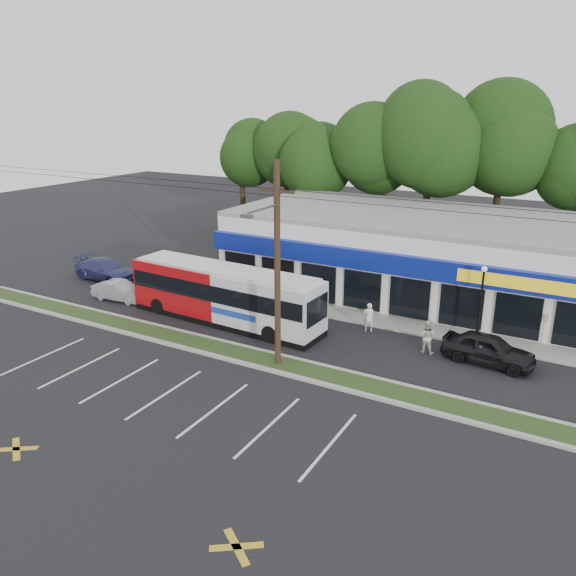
% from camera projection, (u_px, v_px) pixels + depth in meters
% --- Properties ---
extents(ground, '(120.00, 120.00, 0.00)m').
position_uv_depth(ground, '(217.00, 359.00, 28.45)').
color(ground, black).
rests_on(ground, ground).
extents(grass_strip, '(40.00, 1.60, 0.12)m').
position_uv_depth(grass_strip, '(228.00, 351.00, 29.26)').
color(grass_strip, '#1B3214').
rests_on(grass_strip, ground).
extents(curb_south, '(40.00, 0.25, 0.14)m').
position_uv_depth(curb_south, '(219.00, 357.00, 28.55)').
color(curb_south, '#9E9E93').
rests_on(curb_south, ground).
extents(curb_north, '(40.00, 0.25, 0.14)m').
position_uv_depth(curb_north, '(237.00, 345.00, 29.96)').
color(curb_north, '#9E9E93').
rests_on(curb_north, ground).
extents(sidewalk, '(32.00, 2.20, 0.10)m').
position_uv_depth(sidewalk, '(374.00, 319.00, 33.57)').
color(sidewalk, '#9E9E93').
rests_on(sidewalk, ground).
extents(strip_mall, '(25.00, 12.55, 5.30)m').
position_uv_depth(strip_mall, '(419.00, 253.00, 38.24)').
color(strip_mall, silver).
rests_on(strip_mall, ground).
extents(utility_pole, '(50.00, 2.77, 10.00)m').
position_uv_depth(utility_pole, '(273.00, 260.00, 26.20)').
color(utility_pole, black).
rests_on(utility_pole, ground).
extents(lamp_post, '(0.30, 0.30, 4.25)m').
position_uv_depth(lamp_post, '(481.00, 295.00, 29.79)').
color(lamp_post, black).
rests_on(lamp_post, ground).
extents(tree_line, '(46.76, 6.76, 11.83)m').
position_uv_depth(tree_line, '(443.00, 154.00, 45.47)').
color(tree_line, black).
rests_on(tree_line, ground).
extents(metrobus, '(12.49, 3.21, 3.33)m').
position_uv_depth(metrobus, '(225.00, 293.00, 32.83)').
color(metrobus, '#9D0C10').
rests_on(metrobus, ground).
extents(car_dark, '(4.65, 2.25, 1.53)m').
position_uv_depth(car_dark, '(488.00, 349.00, 27.81)').
color(car_dark, black).
rests_on(car_dark, ground).
extents(car_silver, '(3.95, 1.65, 1.27)m').
position_uv_depth(car_silver, '(120.00, 291.00, 36.77)').
color(car_silver, '#94969B').
rests_on(car_silver, ground).
extents(car_blue, '(5.35, 2.44, 1.52)m').
position_uv_depth(car_blue, '(106.00, 270.00, 41.00)').
color(car_blue, navy).
rests_on(car_blue, ground).
extents(pedestrian_a, '(0.72, 0.61, 1.68)m').
position_uv_depth(pedestrian_a, '(369.00, 317.00, 31.72)').
color(pedestrian_a, white).
rests_on(pedestrian_a, ground).
extents(pedestrian_b, '(0.88, 0.69, 1.78)m').
position_uv_depth(pedestrian_b, '(427.00, 337.00, 28.97)').
color(pedestrian_b, beige).
rests_on(pedestrian_b, ground).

